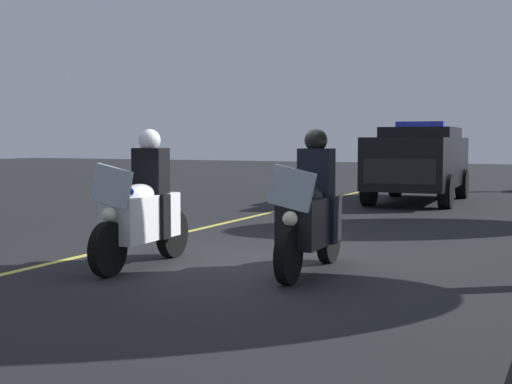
% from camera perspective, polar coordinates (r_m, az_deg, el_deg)
% --- Properties ---
extents(ground_plane, '(80.00, 80.00, 0.00)m').
position_cam_1_polar(ground_plane, '(9.40, -0.03, -5.49)').
color(ground_plane, black).
extents(lane_stripe_center, '(48.00, 0.12, 0.01)m').
position_cam_1_polar(lane_stripe_center, '(10.54, -11.37, -4.48)').
color(lane_stripe_center, '#E0D14C').
rests_on(lane_stripe_center, ground).
extents(police_motorcycle_lead_left, '(2.14, 0.58, 1.72)m').
position_cam_1_polar(police_motorcycle_lead_left, '(8.96, -9.08, -1.50)').
color(police_motorcycle_lead_left, black).
rests_on(police_motorcycle_lead_left, ground).
extents(police_motorcycle_lead_right, '(2.14, 0.58, 1.72)m').
position_cam_1_polar(police_motorcycle_lead_right, '(8.46, 4.43, -1.80)').
color(police_motorcycle_lead_right, black).
rests_on(police_motorcycle_lead_right, ground).
extents(police_suv, '(4.97, 2.22, 2.05)m').
position_cam_1_polar(police_suv, '(18.52, 12.96, 2.51)').
color(police_suv, black).
rests_on(police_suv, ground).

